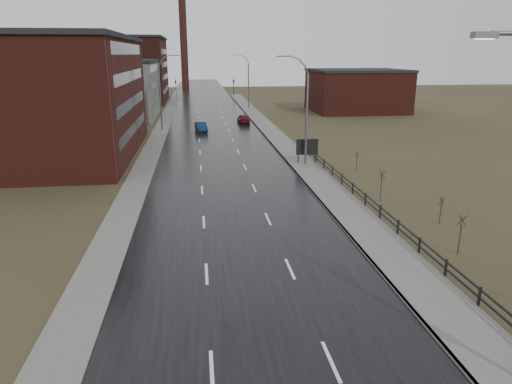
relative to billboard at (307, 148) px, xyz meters
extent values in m
cube|color=black|center=(-9.10, 23.37, -1.80)|extent=(14.00, 300.00, 0.06)
cube|color=#595651|center=(-0.50, -1.63, -1.74)|extent=(3.20, 180.00, 0.18)
cube|color=slate|center=(-2.02, -1.63, -1.74)|extent=(0.16, 180.00, 0.18)
cube|color=#595651|center=(-17.30, 23.37, -1.77)|extent=(2.40, 260.00, 0.12)
cube|color=#471914|center=(-30.10, 8.37, 4.67)|extent=(22.00, 28.00, 13.00)
cube|color=black|center=(-30.10, 8.37, 11.42)|extent=(22.44, 28.56, 0.50)
cube|color=black|center=(-19.12, 8.37, 1.17)|extent=(0.06, 22.40, 1.20)
cube|color=black|center=(-19.12, 8.37, 4.17)|extent=(0.06, 22.40, 1.20)
cube|color=black|center=(-19.12, 8.37, 7.17)|extent=(0.06, 22.40, 1.20)
cube|color=black|center=(-19.12, 8.37, 10.17)|extent=(0.06, 22.40, 1.20)
cube|color=slate|center=(-27.10, 41.37, 3.17)|extent=(16.00, 20.00, 10.00)
cube|color=black|center=(-27.10, 41.37, 8.42)|extent=(16.32, 20.40, 0.50)
cube|color=black|center=(-19.12, 41.37, 1.17)|extent=(0.06, 16.00, 1.20)
cube|color=black|center=(-19.12, 41.37, 4.17)|extent=(0.06, 16.00, 1.20)
cube|color=black|center=(-19.12, 41.37, 7.17)|extent=(0.06, 16.00, 1.20)
cube|color=#331611|center=(-32.10, 71.37, 5.67)|extent=(26.00, 24.00, 15.00)
cube|color=black|center=(-32.10, 71.37, 13.42)|extent=(26.52, 24.48, 0.50)
cube|color=black|center=(-19.12, 71.37, 1.17)|extent=(0.06, 19.20, 1.20)
cube|color=black|center=(-19.12, 71.37, 4.17)|extent=(0.06, 19.20, 1.20)
cube|color=black|center=(-19.12, 71.37, 7.17)|extent=(0.06, 19.20, 1.20)
cube|color=black|center=(-19.12, 71.37, 10.17)|extent=(0.06, 19.20, 1.20)
cube|color=#471914|center=(21.20, 45.37, 2.17)|extent=(18.00, 16.00, 8.00)
cube|color=black|center=(21.20, 45.37, 6.42)|extent=(18.36, 16.32, 0.50)
cylinder|color=#331611|center=(-15.10, 113.37, 13.17)|extent=(2.40, 2.40, 30.00)
cylinder|color=slate|center=(-2.81, -34.63, 10.18)|extent=(1.15, 0.14, 0.14)
cube|color=slate|center=(-3.56, -34.63, 10.13)|extent=(0.70, 0.28, 0.18)
cube|color=silver|center=(-3.56, -34.63, 10.03)|extent=(0.50, 0.20, 0.04)
cylinder|color=slate|center=(-0.30, -0.63, 2.92)|extent=(0.24, 0.24, 9.50)
cylinder|color=slate|center=(-0.47, -0.63, 8.08)|extent=(0.51, 0.14, 0.98)
cylinder|color=slate|center=(-0.94, -0.63, 8.79)|extent=(0.81, 0.14, 0.81)
cylinder|color=slate|center=(-1.66, -0.63, 9.27)|extent=(0.98, 0.14, 0.51)
cylinder|color=slate|center=(-2.50, -0.63, 9.43)|extent=(1.01, 0.14, 0.14)
cube|color=slate|center=(-3.19, -0.63, 9.38)|extent=(0.70, 0.28, 0.18)
cube|color=silver|center=(-3.19, -0.63, 9.28)|extent=(0.50, 0.20, 0.04)
cylinder|color=slate|center=(-17.10, 25.37, 2.92)|extent=(0.24, 0.24, 9.50)
cylinder|color=slate|center=(-16.93, 25.37, 8.08)|extent=(0.51, 0.14, 0.98)
cylinder|color=slate|center=(-16.46, 25.37, 8.79)|extent=(0.81, 0.14, 0.81)
cylinder|color=slate|center=(-15.74, 25.37, 9.27)|extent=(0.98, 0.14, 0.51)
cylinder|color=slate|center=(-14.90, 25.37, 9.43)|extent=(1.01, 0.14, 0.14)
cube|color=slate|center=(-14.21, 25.37, 9.38)|extent=(0.70, 0.28, 0.18)
cube|color=silver|center=(-14.21, 25.37, 9.28)|extent=(0.50, 0.20, 0.04)
cylinder|color=slate|center=(-0.30, 53.37, 2.92)|extent=(0.24, 0.24, 9.50)
cylinder|color=slate|center=(-0.47, 53.37, 8.08)|extent=(0.51, 0.14, 0.98)
cylinder|color=slate|center=(-0.94, 53.37, 8.79)|extent=(0.81, 0.14, 0.81)
cylinder|color=slate|center=(-1.66, 53.37, 9.27)|extent=(0.98, 0.14, 0.51)
cylinder|color=slate|center=(-2.50, 53.37, 9.43)|extent=(1.01, 0.14, 0.14)
cube|color=slate|center=(-3.19, 53.37, 9.38)|extent=(0.70, 0.28, 0.18)
cube|color=silver|center=(-3.19, 53.37, 9.28)|extent=(0.50, 0.20, 0.04)
cube|color=black|center=(1.20, -29.63, -1.28)|extent=(0.10, 0.10, 1.10)
cube|color=black|center=(1.20, -26.63, -1.28)|extent=(0.10, 0.10, 1.10)
cube|color=black|center=(1.20, -23.63, -1.28)|extent=(0.10, 0.10, 1.10)
cube|color=black|center=(1.20, -20.63, -1.28)|extent=(0.10, 0.10, 1.10)
cube|color=black|center=(1.20, -17.63, -1.28)|extent=(0.10, 0.10, 1.10)
cube|color=black|center=(1.20, -14.63, -1.28)|extent=(0.10, 0.10, 1.10)
cube|color=black|center=(1.20, -11.63, -1.28)|extent=(0.10, 0.10, 1.10)
cube|color=black|center=(1.20, -8.63, -1.28)|extent=(0.10, 0.10, 1.10)
cube|color=black|center=(1.20, -5.63, -1.28)|extent=(0.10, 0.10, 1.10)
cube|color=black|center=(1.20, -2.63, -1.28)|extent=(0.10, 0.10, 1.10)
cube|color=black|center=(1.20, 0.37, -1.28)|extent=(0.10, 0.10, 1.10)
cube|color=black|center=(1.20, 3.37, -1.28)|extent=(0.10, 0.10, 1.10)
cube|color=black|center=(1.20, 6.37, -1.28)|extent=(0.10, 0.10, 1.10)
cube|color=black|center=(1.20, -18.13, -0.88)|extent=(0.08, 53.00, 0.10)
cube|color=black|center=(1.20, -18.13, -1.28)|extent=(0.08, 53.00, 0.10)
cylinder|color=#382D23|center=(3.53, -23.92, -0.88)|extent=(0.08, 0.08, 1.89)
cylinder|color=#382D23|center=(3.58, -23.92, 0.34)|extent=(0.04, 0.64, 0.75)
cylinder|color=#382D23|center=(3.54, -23.87, 0.34)|extent=(0.60, 0.24, 0.75)
cylinder|color=#382D23|center=(3.49, -23.89, 0.34)|extent=(0.36, 0.54, 0.76)
cylinder|color=#382D23|center=(3.49, -23.95, 0.34)|extent=(0.36, 0.54, 0.76)
cylinder|color=#382D23|center=(3.54, -23.97, 0.34)|extent=(0.60, 0.24, 0.75)
cylinder|color=#382D23|center=(5.11, -18.86, -1.11)|extent=(0.08, 0.08, 1.44)
cylinder|color=#382D23|center=(5.16, -18.86, -0.17)|extent=(0.04, 0.49, 0.58)
cylinder|color=#382D23|center=(5.12, -18.81, -0.17)|extent=(0.47, 0.19, 0.58)
cylinder|color=#382D23|center=(5.07, -18.83, -0.17)|extent=(0.28, 0.42, 0.59)
cylinder|color=#382D23|center=(5.07, -18.89, -0.17)|extent=(0.28, 0.42, 0.59)
cylinder|color=#382D23|center=(5.12, -18.91, -0.17)|extent=(0.47, 0.19, 0.58)
cylinder|color=#382D23|center=(2.94, -13.38, -0.86)|extent=(0.08, 0.08, 1.94)
cylinder|color=#382D23|center=(2.99, -13.38, 0.40)|extent=(0.04, 0.65, 0.76)
cylinder|color=#382D23|center=(2.95, -13.33, 0.40)|extent=(0.62, 0.24, 0.77)
cylinder|color=#382D23|center=(2.90, -13.35, 0.40)|extent=(0.37, 0.55, 0.78)
cylinder|color=#382D23|center=(2.90, -13.41, 0.40)|extent=(0.37, 0.55, 0.78)
cylinder|color=#382D23|center=(2.95, -13.43, 0.40)|extent=(0.62, 0.24, 0.77)
cylinder|color=#382D23|center=(4.34, -3.61, -1.09)|extent=(0.08, 0.08, 1.49)
cylinder|color=#382D23|center=(4.39, -3.61, -0.12)|extent=(0.04, 0.51, 0.59)
cylinder|color=#382D23|center=(4.35, -3.56, -0.12)|extent=(0.48, 0.19, 0.60)
cylinder|color=#382D23|center=(4.30, -3.58, -0.12)|extent=(0.29, 0.43, 0.61)
cylinder|color=#382D23|center=(4.30, -3.64, -0.12)|extent=(0.29, 0.43, 0.61)
cylinder|color=#382D23|center=(4.35, -3.66, -0.12)|extent=(0.48, 0.19, 0.60)
cube|color=black|center=(-0.92, 0.06, -0.93)|extent=(0.10, 0.10, 1.80)
cube|color=black|center=(0.92, 0.06, -0.93)|extent=(0.10, 0.10, 1.80)
cube|color=silver|center=(0.00, 0.01, 0.07)|extent=(2.30, 0.08, 1.60)
cube|color=black|center=(0.00, -0.04, 0.07)|extent=(2.40, 0.04, 1.70)
cylinder|color=black|center=(-17.10, 83.37, 0.77)|extent=(0.16, 0.16, 5.20)
imported|color=black|center=(-17.10, 83.37, 2.92)|extent=(0.58, 2.73, 1.10)
sphere|color=#FF190C|center=(-17.10, 83.22, 3.22)|extent=(0.18, 0.18, 0.18)
cylinder|color=black|center=(-1.10, 83.37, 0.77)|extent=(0.16, 0.16, 5.20)
imported|color=black|center=(-1.10, 83.37, 2.92)|extent=(0.58, 2.73, 1.10)
sphere|color=#FF190C|center=(-1.10, 83.22, 3.22)|extent=(0.18, 0.18, 0.18)
imported|color=#0D2245|center=(-11.05, 22.85, -1.10)|extent=(2.04, 4.54, 1.45)
imported|color=#560E15|center=(-3.70, 30.99, -1.04)|extent=(1.97, 4.69, 1.58)
camera|label=1|loc=(-11.59, -47.12, 9.63)|focal=32.00mm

